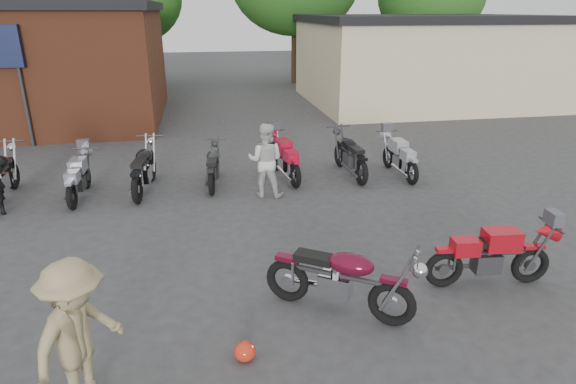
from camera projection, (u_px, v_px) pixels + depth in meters
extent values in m
plane|color=#353538|center=(317.00, 300.00, 7.05)|extent=(90.00, 90.00, 0.00)
cube|color=#C5BB8D|center=(422.00, 63.00, 21.66)|extent=(10.00, 8.00, 3.50)
ellipsoid|color=red|center=(245.00, 351.00, 5.82)|extent=(0.30, 0.30, 0.25)
imported|color=silver|center=(265.00, 160.00, 10.74)|extent=(0.98, 0.86, 1.68)
imported|color=#99875F|center=(78.00, 338.00, 4.87)|extent=(1.15, 1.31, 1.76)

